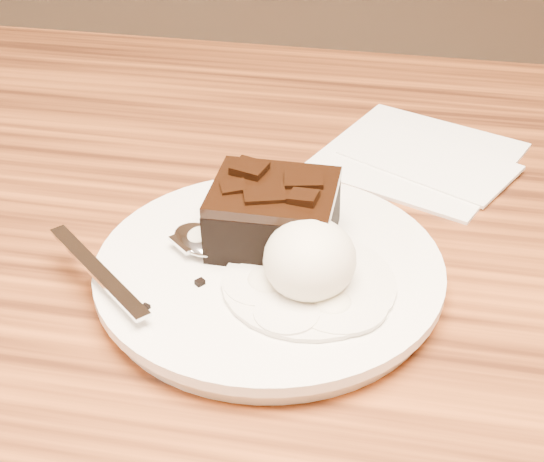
% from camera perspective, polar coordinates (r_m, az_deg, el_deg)
% --- Properties ---
extents(plate, '(0.25, 0.25, 0.02)m').
position_cam_1_polar(plate, '(0.56, -0.19, -3.08)').
color(plate, white).
rests_on(plate, dining_table).
extents(brownie, '(0.09, 0.08, 0.04)m').
position_cam_1_polar(brownie, '(0.57, 0.13, 0.92)').
color(brownie, black).
rests_on(brownie, plate).
extents(ice_cream_scoop, '(0.06, 0.07, 0.05)m').
position_cam_1_polar(ice_cream_scoop, '(0.52, 2.72, -2.02)').
color(ice_cream_scoop, silver).
rests_on(ice_cream_scoop, plate).
extents(melt_puddle, '(0.12, 0.12, 0.00)m').
position_cam_1_polar(melt_puddle, '(0.54, 2.66, -3.78)').
color(melt_puddle, silver).
rests_on(melt_puddle, plate).
extents(spoon, '(0.16, 0.15, 0.01)m').
position_cam_1_polar(spoon, '(0.57, -5.18, -0.75)').
color(spoon, silver).
rests_on(spoon, plate).
extents(napkin, '(0.21, 0.21, 0.01)m').
position_cam_1_polar(napkin, '(0.74, 10.39, 5.33)').
color(napkin, white).
rests_on(napkin, dining_table).
extents(crumb_a, '(0.01, 0.01, 0.00)m').
position_cam_1_polar(crumb_a, '(0.54, -5.18, -3.69)').
color(crumb_a, black).
rests_on(crumb_a, plate).
extents(crumb_b, '(0.01, 0.01, 0.00)m').
position_cam_1_polar(crumb_b, '(0.52, -9.05, -5.41)').
color(crumb_b, black).
rests_on(crumb_b, plate).
extents(crumb_c, '(0.01, 0.01, 0.00)m').
position_cam_1_polar(crumb_c, '(0.50, 0.04, -6.87)').
color(crumb_c, black).
rests_on(crumb_c, plate).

